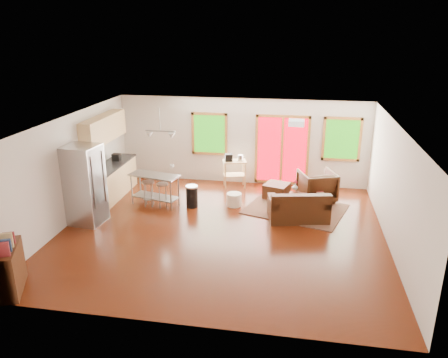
% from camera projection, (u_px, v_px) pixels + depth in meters
% --- Properties ---
extents(floor, '(7.50, 7.00, 0.02)m').
position_uv_depth(floor, '(222.00, 231.00, 10.32)').
color(floor, '#3A1306').
rests_on(floor, ground).
extents(ceiling, '(7.50, 7.00, 0.02)m').
position_uv_depth(ceiling, '(222.00, 122.00, 9.46)').
color(ceiling, silver).
rests_on(ceiling, ground).
extents(back_wall, '(7.50, 0.02, 2.60)m').
position_uv_depth(back_wall, '(242.00, 141.00, 13.16)').
color(back_wall, beige).
rests_on(back_wall, ground).
extents(left_wall, '(0.02, 7.00, 2.60)m').
position_uv_depth(left_wall, '(68.00, 170.00, 10.50)').
color(left_wall, beige).
rests_on(left_wall, ground).
extents(right_wall, '(0.02, 7.00, 2.60)m').
position_uv_depth(right_wall, '(395.00, 189.00, 9.28)').
color(right_wall, beige).
rests_on(right_wall, ground).
extents(front_wall, '(7.50, 0.02, 2.60)m').
position_uv_depth(front_wall, '(181.00, 254.00, 6.63)').
color(front_wall, beige).
rests_on(front_wall, ground).
extents(window_left, '(1.10, 0.05, 1.30)m').
position_uv_depth(window_left, '(209.00, 134.00, 13.21)').
color(window_left, '#18570B').
rests_on(window_left, back_wall).
extents(french_doors, '(1.60, 0.05, 2.10)m').
position_uv_depth(french_doors, '(282.00, 150.00, 12.98)').
color(french_doors, '#B4000F').
rests_on(french_doors, back_wall).
extents(window_right, '(1.10, 0.05, 1.30)m').
position_uv_depth(window_right, '(342.00, 139.00, 12.57)').
color(window_right, '#18570B').
rests_on(window_right, back_wall).
extents(rug, '(2.89, 2.53, 0.02)m').
position_uv_depth(rug, '(295.00, 209.00, 11.54)').
color(rug, '#4C5B37').
rests_on(rug, floor).
extents(loveseat, '(1.59, 1.09, 0.77)m').
position_uv_depth(loveseat, '(298.00, 208.00, 10.82)').
color(loveseat, black).
rests_on(loveseat, floor).
extents(coffee_table, '(0.98, 0.62, 0.38)m').
position_uv_depth(coffee_table, '(307.00, 198.00, 11.41)').
color(coffee_table, '#3A1E0E').
rests_on(coffee_table, floor).
extents(armchair, '(1.15, 1.12, 0.94)m').
position_uv_depth(armchair, '(317.00, 184.00, 11.99)').
color(armchair, black).
rests_on(armchair, floor).
extents(ottoman, '(0.79, 0.79, 0.42)m').
position_uv_depth(ottoman, '(277.00, 191.00, 12.26)').
color(ottoman, black).
rests_on(ottoman, floor).
extents(pouf, '(0.53, 0.53, 0.35)m').
position_uv_depth(pouf, '(234.00, 200.00, 11.73)').
color(pouf, white).
rests_on(pouf, floor).
extents(vase, '(0.20, 0.20, 0.28)m').
position_uv_depth(vase, '(295.00, 186.00, 11.76)').
color(vase, silver).
rests_on(vase, coffee_table).
extents(book, '(0.20, 0.05, 0.26)m').
position_uv_depth(book, '(317.00, 188.00, 11.53)').
color(book, maroon).
rests_on(book, coffee_table).
extents(cabinets, '(0.64, 2.24, 2.30)m').
position_uv_depth(cabinets, '(110.00, 165.00, 12.16)').
color(cabinets, tan).
rests_on(cabinets, floor).
extents(refrigerator, '(0.86, 0.83, 1.94)m').
position_uv_depth(refrigerator, '(85.00, 185.00, 10.49)').
color(refrigerator, '#B7BABC').
rests_on(refrigerator, floor).
extents(island, '(1.43, 0.84, 0.85)m').
position_uv_depth(island, '(155.00, 184.00, 11.68)').
color(island, '#B7BABC').
rests_on(island, floor).
extents(cup, '(0.12, 0.10, 0.12)m').
position_uv_depth(cup, '(172.00, 166.00, 11.82)').
color(cup, silver).
rests_on(cup, island).
extents(bar_stool_a, '(0.38, 0.38, 0.70)m').
position_uv_depth(bar_stool_a, '(148.00, 188.00, 11.60)').
color(bar_stool_a, '#B7BABC').
rests_on(bar_stool_a, floor).
extents(bar_stool_b, '(0.40, 0.40, 0.67)m').
position_uv_depth(bar_stool_b, '(162.00, 190.00, 11.52)').
color(bar_stool_b, '#B7BABC').
rests_on(bar_stool_b, floor).
extents(trash_can, '(0.32, 0.32, 0.59)m').
position_uv_depth(trash_can, '(192.00, 196.00, 11.62)').
color(trash_can, black).
rests_on(trash_can, floor).
extents(kitchen_cart, '(0.77, 0.61, 1.04)m').
position_uv_depth(kitchen_cart, '(234.00, 165.00, 12.91)').
color(kitchen_cart, tan).
rests_on(kitchen_cart, floor).
extents(bookshelf, '(0.75, 1.05, 1.15)m').
position_uv_depth(bookshelf, '(9.00, 269.00, 7.85)').
color(bookshelf, '#3A1E0E').
rests_on(bookshelf, floor).
extents(ceiling_flush, '(0.35, 0.35, 0.12)m').
position_uv_depth(ceiling_flush, '(296.00, 123.00, 9.78)').
color(ceiling_flush, white).
rests_on(ceiling_flush, ceiling).
extents(pendant_light, '(0.80, 0.18, 0.79)m').
position_uv_depth(pendant_light, '(160.00, 135.00, 11.40)').
color(pendant_light, gray).
rests_on(pendant_light, ceiling).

